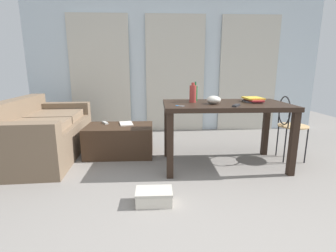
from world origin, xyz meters
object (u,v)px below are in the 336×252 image
craft_table (225,112)px  bottle_far (193,94)px  couch (41,134)px  tv_remote_on_table (236,105)px  bottle_near (195,93)px  scissors (179,106)px  bowl (214,100)px  shoebox (154,197)px  wire_chair (289,120)px  magazine (126,124)px  coffee_table (120,140)px  book_stack (253,100)px  tv_remote_primary (105,123)px

craft_table → bottle_far: size_ratio=6.18×
couch → tv_remote_on_table: size_ratio=11.45×
bottle_near → scissors: bearing=-118.9°
couch → tv_remote_on_table: 2.52m
bowl → tv_remote_on_table: size_ratio=1.00×
bowl → shoebox: 1.28m
couch → tv_remote_on_table: tv_remote_on_table is taller
couch → tv_remote_on_table: (2.37, -0.71, 0.46)m
wire_chair → bottle_near: bearing=176.2°
bottle_far → magazine: (-0.84, 0.46, -0.45)m
wire_chair → shoebox: bearing=-149.0°
coffee_table → magazine: magazine is taller
couch → magazine: couch is taller
wire_chair → shoebox: size_ratio=2.58×
bowl → book_stack: (0.51, 0.15, -0.02)m
craft_table → bottle_far: (-0.37, 0.07, 0.20)m
coffee_table → bottle_near: size_ratio=3.80×
bottle_far → tv_remote_on_table: bottle_far is taller
coffee_table → bottle_near: bottle_near is taller
couch → bottle_far: bottle_far is taller
bottle_far → shoebox: bearing=-116.0°
couch → craft_table: 2.40m
book_stack → tv_remote_primary: book_stack is taller
bottle_near → tv_remote_on_table: size_ratio=1.46×
bottle_near → shoebox: (-0.51, -1.09, -0.79)m
wire_chair → scissors: bearing=-165.7°
coffee_table → magazine: 0.24m
bottle_near → scissors: bottle_near is taller
bottle_near → magazine: bottle_near is taller
bowl → tv_remote_primary: 1.56m
coffee_table → bottle_far: bottle_far is taller
coffee_table → shoebox: coffee_table is taller
couch → coffee_table: couch is taller
book_stack → coffee_table: bearing=167.7°
tv_remote_on_table → scissors: (-0.60, 0.05, -0.01)m
scissors → couch: bearing=159.6°
tv_remote_primary → bottle_far: bearing=-52.5°
bottle_far → bowl: size_ratio=1.45×
book_stack → shoebox: bearing=-141.3°
coffee_table → tv_remote_primary: tv_remote_primary is taller
magazine → bowl: bearing=-42.2°
tv_remote_on_table → magazine: (-1.25, 0.80, -0.36)m
shoebox → couch: bearing=138.9°
magazine → shoebox: magazine is taller
bottle_near → tv_remote_on_table: bearing=-54.1°
couch → shoebox: (1.50, -1.31, -0.24)m
craft_table → tv_remote_primary: size_ratio=9.55×
coffee_table → couch: bearing=179.8°
scissors → magazine: bearing=131.0°
craft_table → book_stack: book_stack is taller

